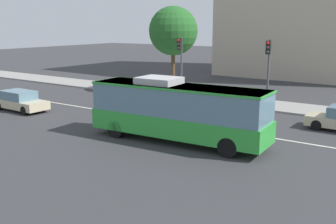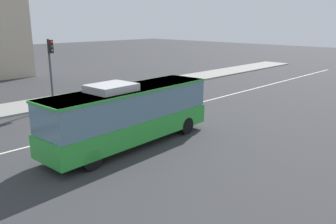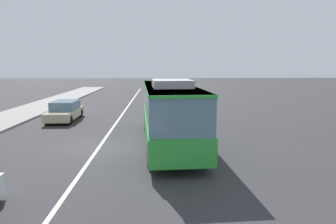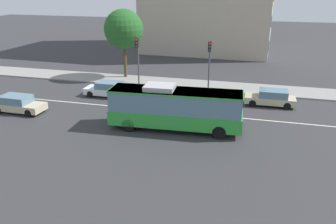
# 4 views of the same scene
# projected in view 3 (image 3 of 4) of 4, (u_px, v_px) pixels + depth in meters

# --- Properties ---
(ground_plane) EXTENTS (160.00, 160.00, 0.00)m
(ground_plane) POSITION_uv_depth(u_px,v_px,m) (99.00, 147.00, 15.24)
(ground_plane) COLOR #333335
(lane_centre_line) EXTENTS (76.00, 0.16, 0.01)m
(lane_centre_line) POSITION_uv_depth(u_px,v_px,m) (99.00, 147.00, 15.24)
(lane_centre_line) COLOR silver
(lane_centre_line) RESTS_ON ground_plane
(transit_bus) EXTENTS (10.13, 3.09, 3.46)m
(transit_bus) POSITION_uv_depth(u_px,v_px,m) (169.00, 111.00, 15.41)
(transit_bus) COLOR green
(transit_bus) RESTS_ON ground_plane
(sedan_beige) EXTENTS (4.51, 1.84, 1.46)m
(sedan_beige) POSITION_uv_depth(u_px,v_px,m) (65.00, 111.00, 22.40)
(sedan_beige) COLOR #C6B793
(sedan_beige) RESTS_ON ground_plane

